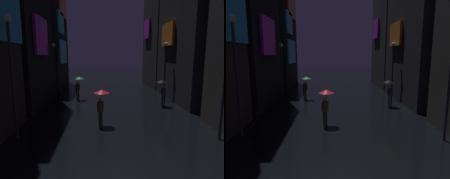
# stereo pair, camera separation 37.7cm
# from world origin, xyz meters

# --- Properties ---
(building_left_far) EXTENTS (4.25, 7.51, 13.44)m
(building_left_far) POSITION_xyz_m (-7.47, 21.74, 6.73)
(building_left_far) COLOR black
(building_left_far) RESTS_ON ground
(building_right_far) EXTENTS (4.25, 7.51, 20.97)m
(building_right_far) POSITION_xyz_m (7.49, 21.75, 10.49)
(building_right_far) COLOR #232328
(building_right_far) RESTS_ON ground
(pedestrian_midstreet_left_green) EXTENTS (0.90, 0.90, 2.12)m
(pedestrian_midstreet_left_green) POSITION_xyz_m (-2.82, 13.91, 1.67)
(pedestrian_midstreet_left_green) COLOR black
(pedestrian_midstreet_left_green) RESTS_ON ground
(pedestrian_midstreet_centre_black) EXTENTS (0.90, 0.90, 2.12)m
(pedestrian_midstreet_centre_black) POSITION_xyz_m (4.13, 11.24, 1.67)
(pedestrian_midstreet_centre_black) COLOR #2D2D38
(pedestrian_midstreet_centre_black) RESTS_ON ground
(pedestrian_foreground_right_red) EXTENTS (0.90, 0.90, 2.12)m
(pedestrian_foreground_right_red) POSITION_xyz_m (-0.80, 7.01, 1.67)
(pedestrian_foreground_right_red) COLOR #38332D
(pedestrian_foreground_right_red) RESTS_ON ground
(bicycle_parked_at_storefront) EXTENTS (0.40, 1.80, 0.96)m
(bicycle_parked_at_storefront) POSITION_xyz_m (-4.60, 6.07, 0.39)
(bicycle_parked_at_storefront) COLOR black
(bicycle_parked_at_storefront) RESTS_ON ground
(streetlamp_right_far) EXTENTS (0.36, 0.36, 5.19)m
(streetlamp_right_far) POSITION_xyz_m (5.00, 13.39, 3.27)
(streetlamp_right_far) COLOR #2D2D33
(streetlamp_right_far) RESTS_ON ground
(streetlamp_left_near) EXTENTS (0.36, 0.36, 5.94)m
(streetlamp_left_near) POSITION_xyz_m (-5.00, 5.34, 3.68)
(streetlamp_left_near) COLOR #2D2D33
(streetlamp_left_near) RESTS_ON ground
(streetlamp_left_far) EXTENTS (0.36, 0.36, 5.14)m
(streetlamp_left_far) POSITION_xyz_m (-5.00, 14.21, 3.25)
(streetlamp_left_far) COLOR #2D2D33
(streetlamp_left_far) RESTS_ON ground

